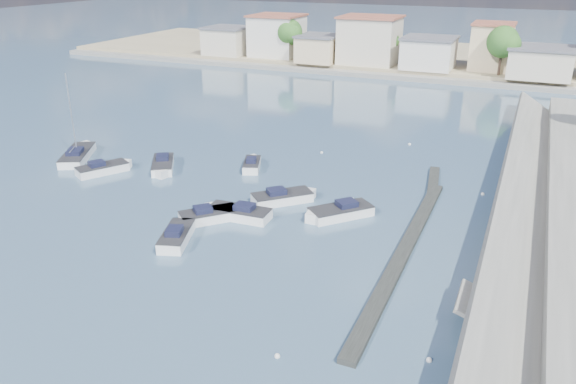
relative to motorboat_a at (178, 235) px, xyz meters
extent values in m
plane|color=#334E67|center=(8.67, 34.69, -0.38)|extent=(400.00, 400.00, 0.00)
cube|color=slate|center=(22.82, 7.69, 0.52)|extent=(4.17, 90.00, 2.86)
cube|color=slate|center=(22.67, -1.31, 0.02)|extent=(5.31, 3.50, 1.94)
cube|color=black|center=(15.67, 4.69, -0.20)|extent=(1.00, 26.00, 0.35)
cube|color=black|center=(15.17, 18.69, -0.23)|extent=(2.00, 8.05, 0.30)
cube|color=gray|center=(8.67, 86.69, 0.32)|extent=(160.00, 40.00, 1.40)
cube|color=slate|center=(8.67, 65.69, 0.02)|extent=(160.00, 2.50, 0.80)
cube|color=beige|center=(-35.33, 70.69, 3.52)|extent=(8.00, 8.00, 5.00)
cube|color=#595960|center=(-35.33, 70.69, 6.20)|extent=(8.48, 8.48, 0.35)
cube|color=silver|center=(-25.33, 72.69, 4.77)|extent=(9.00, 9.00, 7.50)
cube|color=#99513D|center=(-25.33, 72.69, 8.70)|extent=(9.54, 9.54, 0.35)
cube|color=beige|center=(-15.33, 69.69, 3.27)|extent=(7.00, 8.00, 4.50)
cube|color=#595960|center=(-15.33, 69.69, 5.70)|extent=(7.42, 8.48, 0.35)
cube|color=beige|center=(-6.33, 71.69, 5.02)|extent=(10.00, 9.00, 8.00)
cube|color=#99513D|center=(-6.33, 71.69, 9.20)|extent=(10.60, 9.54, 0.35)
cube|color=silver|center=(4.67, 70.69, 3.52)|extent=(8.50, 8.50, 5.00)
cube|color=#595960|center=(4.67, 70.69, 6.20)|extent=(9.01, 9.01, 0.35)
cube|color=beige|center=(14.67, 73.69, 4.77)|extent=(6.50, 7.50, 7.50)
cube|color=#99513D|center=(14.67, 73.69, 8.70)|extent=(6.89, 7.95, 0.35)
cube|color=beige|center=(22.67, 69.69, 3.27)|extent=(9.50, 9.00, 4.50)
cube|color=#595960|center=(22.67, 69.69, 5.70)|extent=(10.07, 9.54, 0.35)
cylinder|color=#38281E|center=(-21.33, 69.69, 2.71)|extent=(0.44, 0.44, 3.38)
sphere|color=#26561C|center=(-21.33, 69.69, 6.05)|extent=(4.80, 4.80, 4.80)
sphere|color=#26561C|center=(-20.43, 69.09, 5.82)|extent=(3.60, 3.60, 3.60)
sphere|color=#26561C|center=(-22.08, 70.14, 6.20)|extent=(3.30, 3.30, 3.30)
cylinder|color=#38281E|center=(-3.33, 72.69, 2.48)|extent=(0.44, 0.44, 2.93)
sphere|color=#26561C|center=(-3.33, 72.69, 5.38)|extent=(4.16, 4.16, 4.16)
sphere|color=#26561C|center=(-2.55, 72.17, 5.18)|extent=(3.12, 3.12, 3.12)
sphere|color=#26561C|center=(-3.98, 73.08, 5.51)|extent=(2.86, 2.86, 2.86)
cylinder|color=#38281E|center=(16.67, 68.69, 2.82)|extent=(0.44, 0.44, 3.60)
sphere|color=#26561C|center=(16.67, 68.69, 6.38)|extent=(5.12, 5.12, 5.12)
sphere|color=#26561C|center=(17.63, 68.05, 6.14)|extent=(3.84, 3.84, 3.84)
sphere|color=#26561C|center=(15.87, 69.17, 6.54)|extent=(3.52, 3.52, 3.52)
cube|color=white|center=(0.08, -0.23, -0.08)|extent=(3.10, 4.78, 1.00)
cube|color=white|center=(-0.54, 1.58, -0.08)|extent=(1.65, 1.65, 1.00)
cube|color=#262628|center=(0.08, -0.23, 0.42)|extent=(3.14, 4.79, 0.08)
cube|color=#171A32|center=(0.23, -0.65, 0.66)|extent=(1.46, 1.62, 0.48)
cube|color=white|center=(0.39, 3.75, -0.08)|extent=(4.42, 4.53, 1.00)
cube|color=white|center=(1.71, 5.15, -0.08)|extent=(1.33, 1.33, 1.00)
cube|color=#262628|center=(0.39, 3.75, 0.42)|extent=(4.44, 4.55, 0.08)
cube|color=#171A32|center=(0.09, 3.42, 0.66)|extent=(1.75, 1.76, 0.48)
cube|color=white|center=(2.34, 5.13, -0.08)|extent=(5.11, 2.16, 1.00)
cube|color=white|center=(0.18, 5.02, -0.08)|extent=(1.90, 1.90, 1.00)
cube|color=#262628|center=(2.34, 5.13, 0.42)|extent=(5.11, 2.20, 0.08)
cube|color=#171A32|center=(2.84, 5.16, 0.66)|extent=(1.56, 1.26, 0.48)
cube|color=white|center=(9.66, 8.61, -0.08)|extent=(4.93, 5.11, 1.00)
cube|color=white|center=(8.20, 7.03, -0.08)|extent=(1.52, 1.52, 1.00)
cube|color=#262628|center=(9.66, 8.61, 0.42)|extent=(4.96, 5.14, 0.08)
cube|color=#171A32|center=(10.00, 8.98, 0.66)|extent=(1.97, 1.98, 0.48)
cube|color=white|center=(-14.55, 8.86, -0.08)|extent=(3.99, 5.04, 1.00)
cube|color=white|center=(-13.53, 10.62, -0.08)|extent=(1.62, 1.62, 1.00)
cube|color=#262628|center=(-14.55, 8.86, 0.42)|extent=(4.02, 5.06, 0.08)
cube|color=#171A32|center=(-14.78, 8.45, 0.66)|extent=(1.72, 1.81, 0.48)
cube|color=white|center=(-1.89, 15.64, -0.08)|extent=(2.75, 4.00, 1.00)
cube|color=white|center=(-2.47, 17.12, -0.08)|extent=(1.38, 1.38, 1.00)
cube|color=#262628|center=(-1.89, 15.64, 0.42)|extent=(2.77, 4.01, 0.08)
cube|color=#171A32|center=(-1.75, 15.30, 0.66)|extent=(1.27, 1.37, 0.48)
cube|color=white|center=(-9.90, 12.17, -0.08)|extent=(4.27, 5.26, 1.00)
cube|color=white|center=(-8.75, 10.33, -0.08)|extent=(1.60, 1.60, 1.00)
cube|color=#262628|center=(-9.90, 12.17, 0.42)|extent=(4.30, 5.28, 0.08)
cube|color=#171A32|center=(-10.17, 12.59, 0.66)|extent=(1.80, 1.90, 0.48)
cube|color=white|center=(4.18, 9.39, -0.08)|extent=(4.95, 4.89, 1.00)
cube|color=white|center=(5.72, 10.88, -0.08)|extent=(1.41, 1.41, 1.00)
cube|color=#262628|center=(4.18, 9.39, 0.42)|extent=(4.98, 4.92, 0.08)
cube|color=#171A32|center=(3.82, 9.04, 0.66)|extent=(1.92, 1.92, 0.48)
cube|color=white|center=(-19.69, 11.09, -0.08)|extent=(5.08, 6.88, 1.00)
cube|color=white|center=(-21.07, 13.66, -0.08)|extent=(1.95, 1.95, 1.00)
cube|color=#262628|center=(-19.69, 11.09, 0.42)|extent=(5.12, 6.91, 0.08)
cube|color=#171A32|center=(-19.38, 10.51, 0.66)|extent=(2.15, 2.40, 0.48)
cylinder|color=silver|center=(-19.69, 11.09, 4.42)|extent=(0.12, 0.12, 8.00)
cylinder|color=silver|center=(-19.12, 10.04, 1.12)|extent=(1.21, 2.15, 0.08)
sphere|color=white|center=(19.43, -6.21, -0.33)|extent=(0.31, 0.31, 0.31)
sphere|color=white|center=(9.50, 12.23, -0.33)|extent=(0.31, 0.31, 0.31)
sphere|color=white|center=(12.18, -9.04, -0.33)|extent=(0.31, 0.31, 0.31)
sphere|color=white|center=(19.58, 17.89, -0.33)|extent=(0.31, 0.31, 0.31)
sphere|color=white|center=(2.67, 22.98, -0.33)|extent=(0.31, 0.31, 0.31)
sphere|color=white|center=(10.60, 29.61, -0.33)|extent=(0.31, 0.31, 0.31)
camera|label=1|loc=(22.12, -30.35, 18.59)|focal=35.00mm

